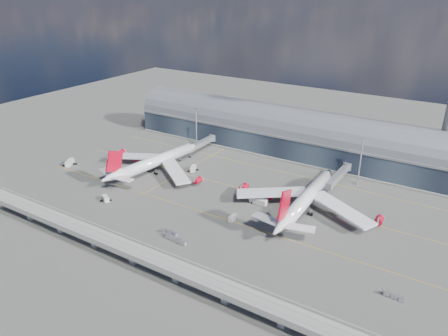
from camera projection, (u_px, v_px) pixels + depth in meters
The scene contains 19 objects.
ground at pixel (215, 203), 203.10m from camera, with size 500.00×500.00×0.00m, color #474744.
taxi_lines at pixel (239, 186), 220.26m from camera, with size 200.00×80.12×0.01m.
terminal at pixel (287, 134), 259.15m from camera, with size 200.00×30.00×28.00m.
guideway at pixel (132, 251), 158.31m from camera, with size 220.00×8.50×7.20m.
floodlight_mast_left at pixel (196, 127), 264.92m from camera, with size 3.00×0.70×25.70m.
floodlight_mast_right at pixel (361, 160), 215.87m from camera, with size 3.00×0.70×25.70m.
airliner_left at pixel (154, 162), 234.07m from camera, with size 64.00×67.32×20.52m.
airliner_right at pixel (306, 200), 194.20m from camera, with size 67.02×70.05×22.23m.
jet_bridge_left at pixel (203, 143), 263.97m from camera, with size 4.40×28.00×7.25m.
jet_bridge_right at pixel (339, 175), 220.48m from camera, with size 4.40×32.00×7.25m.
service_truck_0 at pixel (70, 163), 244.05m from camera, with size 6.16×8.04×3.24m.
service_truck_1 at pixel (106, 199), 204.53m from camera, with size 5.19×4.09×2.74m.
service_truck_2 at pixel (258, 201), 201.75m from camera, with size 8.58×2.90×3.08m.
service_truck_3 at pixel (233, 218), 188.09m from camera, with size 2.27×5.21×2.49m.
service_truck_4 at pixel (320, 186), 216.61m from camera, with size 4.53×6.24×3.29m.
service_truck_5 at pixel (193, 169), 236.80m from camera, with size 4.58×6.38×2.89m.
cargo_train_0 at pixel (169, 233), 177.69m from camera, with size 7.95×1.96×1.77m.
cargo_train_1 at pixel (176, 239), 173.23m from camera, with size 10.71×2.84×1.77m.
cargo_train_2 at pixel (394, 296), 142.27m from camera, with size 7.16×2.01×1.58m.
Camera 1 is at (99.50, -149.98, 95.63)m, focal length 35.00 mm.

